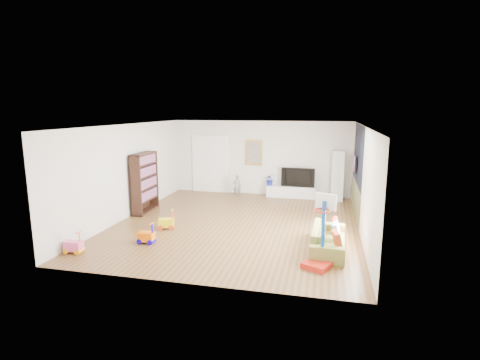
% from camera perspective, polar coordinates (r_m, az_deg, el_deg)
% --- Properties ---
extents(floor, '(6.50, 7.50, 0.00)m').
position_cam_1_polar(floor, '(10.45, -0.50, -6.61)').
color(floor, brown).
rests_on(floor, ground).
extents(ceiling, '(6.50, 7.50, 0.00)m').
position_cam_1_polar(ceiling, '(9.98, -0.52, 8.35)').
color(ceiling, white).
rests_on(ceiling, ground).
extents(wall_back, '(6.50, 0.00, 2.70)m').
position_cam_1_polar(wall_back, '(13.76, 3.15, 3.37)').
color(wall_back, silver).
rests_on(wall_back, ground).
extents(wall_front, '(6.50, 0.00, 2.70)m').
position_cam_1_polar(wall_front, '(6.63, -8.15, -4.86)').
color(wall_front, silver).
rests_on(wall_front, ground).
extents(wall_left, '(0.00, 7.50, 2.70)m').
position_cam_1_polar(wall_left, '(11.33, -16.71, 1.32)').
color(wall_left, silver).
rests_on(wall_left, ground).
extents(wall_right, '(0.00, 7.50, 2.70)m').
position_cam_1_polar(wall_right, '(9.90, 18.11, -0.08)').
color(wall_right, white).
rests_on(wall_right, ground).
extents(navy_accent, '(0.01, 3.20, 1.70)m').
position_cam_1_polar(navy_accent, '(11.20, 17.58, 3.75)').
color(navy_accent, black).
rests_on(navy_accent, wall_right).
extents(olive_wainscot, '(0.01, 3.20, 1.00)m').
position_cam_1_polar(olive_wainscot, '(11.44, 17.20, -2.97)').
color(olive_wainscot, brown).
rests_on(olive_wainscot, wall_right).
extents(doorway, '(1.45, 0.06, 2.10)m').
position_cam_1_polar(doorway, '(14.21, -4.46, 2.37)').
color(doorway, white).
rests_on(doorway, ground).
extents(painting_back, '(0.62, 0.06, 0.92)m').
position_cam_1_polar(painting_back, '(13.74, 2.10, 4.21)').
color(painting_back, gold).
rests_on(painting_back, wall_back).
extents(artwork_right, '(0.04, 0.56, 0.46)m').
position_cam_1_polar(artwork_right, '(11.43, 17.10, 2.40)').
color(artwork_right, '#7F3F8C').
rests_on(artwork_right, wall_right).
extents(media_console, '(1.75, 0.44, 0.41)m').
position_cam_1_polar(media_console, '(13.54, 7.80, -1.76)').
color(media_console, silver).
rests_on(media_console, ground).
extents(tall_cabinet, '(0.41, 0.41, 1.73)m').
position_cam_1_polar(tall_cabinet, '(13.23, 14.67, 0.61)').
color(tall_cabinet, silver).
rests_on(tall_cabinet, ground).
extents(bookshelf, '(0.36, 1.25, 1.82)m').
position_cam_1_polar(bookshelf, '(11.77, -14.31, -0.39)').
color(bookshelf, '#311B12').
rests_on(bookshelf, ground).
extents(sofa, '(0.79, 1.87, 0.54)m').
position_cam_1_polar(sofa, '(8.70, 13.34, -8.67)').
color(sofa, olive).
rests_on(sofa, ground).
extents(basketball_hoop, '(0.72, 0.77, 1.48)m').
position_cam_1_polar(basketball_hoop, '(7.64, 12.03, -7.68)').
color(basketball_hoop, '#AD1D11').
rests_on(basketball_hoop, ground).
extents(ride_on_yellow, '(0.44, 0.34, 0.52)m').
position_cam_1_polar(ride_on_yellow, '(10.10, -11.19, -5.91)').
color(ride_on_yellow, yellow).
rests_on(ride_on_yellow, ground).
extents(ride_on_orange, '(0.38, 0.24, 0.51)m').
position_cam_1_polar(ride_on_orange, '(9.15, -14.12, -7.84)').
color(ride_on_orange, orange).
rests_on(ride_on_orange, ground).
extents(ride_on_pink, '(0.38, 0.25, 0.50)m').
position_cam_1_polar(ride_on_pink, '(9.10, -24.07, -8.62)').
color(ride_on_pink, '#F4559C').
rests_on(ride_on_pink, ground).
extents(child, '(0.33, 0.26, 0.79)m').
position_cam_1_polar(child, '(13.47, -0.47, -0.90)').
color(child, slate).
rests_on(child, ground).
extents(tv, '(1.19, 0.22, 0.68)m').
position_cam_1_polar(tv, '(13.45, 8.87, 0.48)').
color(tv, black).
rests_on(tv, media_console).
extents(vase_plant, '(0.43, 0.39, 0.42)m').
position_cam_1_polar(vase_plant, '(13.53, 4.60, 0.08)').
color(vase_plant, '#171F99').
rests_on(vase_plant, media_console).
extents(pillow_left, '(0.19, 0.39, 0.38)m').
position_cam_1_polar(pillow_left, '(8.16, 14.60, -8.90)').
color(pillow_left, '#AB3B19').
rests_on(pillow_left, sofa).
extents(pillow_center, '(0.14, 0.41, 0.41)m').
position_cam_1_polar(pillow_center, '(8.69, 14.52, -7.67)').
color(pillow_center, silver).
rests_on(pillow_center, sofa).
extents(pillow_right, '(0.11, 0.35, 0.34)m').
position_cam_1_polar(pillow_right, '(9.17, 14.44, -6.68)').
color(pillow_right, red).
rests_on(pillow_right, sofa).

